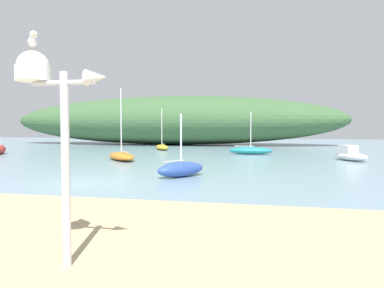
{
  "coord_description": "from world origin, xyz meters",
  "views": [
    {
      "loc": [
        7.17,
        -12.43,
        2.17
      ],
      "look_at": [
        3.54,
        4.74,
        1.37
      ],
      "focal_mm": 32.23,
      "sensor_mm": 36.0,
      "label": 1
    }
  ],
  "objects_px": {
    "sailboat_off_point": "(162,147)",
    "sailboat_outer_mooring": "(0,149)",
    "mast_structure": "(45,90)",
    "sailboat_centre_water": "(121,156)",
    "sailboat_east_reach": "(181,169)",
    "seagull_on_radar": "(33,40)",
    "sailboat_west_reach": "(251,150)",
    "motorboat_inner_mooring": "(350,155)"
  },
  "relations": [
    {
      "from": "sailboat_off_point",
      "to": "sailboat_outer_mooring",
      "type": "bearing_deg",
      "value": -144.27
    },
    {
      "from": "mast_structure",
      "to": "sailboat_centre_water",
      "type": "distance_m",
      "value": 18.8
    },
    {
      "from": "sailboat_off_point",
      "to": "sailboat_east_reach",
      "type": "height_order",
      "value": "sailboat_off_point"
    },
    {
      "from": "seagull_on_radar",
      "to": "sailboat_centre_water",
      "type": "xyz_separation_m",
      "value": [
        -6.31,
        17.5,
        -3.12
      ]
    },
    {
      "from": "sailboat_off_point",
      "to": "sailboat_west_reach",
      "type": "bearing_deg",
      "value": -26.04
    },
    {
      "from": "sailboat_east_reach",
      "to": "seagull_on_radar",
      "type": "bearing_deg",
      "value": -87.72
    },
    {
      "from": "sailboat_outer_mooring",
      "to": "motorboat_inner_mooring",
      "type": "bearing_deg",
      "value": -0.51
    },
    {
      "from": "sailboat_centre_water",
      "to": "mast_structure",
      "type": "bearing_deg",
      "value": -69.66
    },
    {
      "from": "sailboat_west_reach",
      "to": "sailboat_east_reach",
      "type": "height_order",
      "value": "sailboat_west_reach"
    },
    {
      "from": "sailboat_centre_water",
      "to": "sailboat_west_reach",
      "type": "distance_m",
      "value": 11.02
    },
    {
      "from": "mast_structure",
      "to": "motorboat_inner_mooring",
      "type": "distance_m",
      "value": 22.28
    },
    {
      "from": "sailboat_centre_water",
      "to": "sailboat_east_reach",
      "type": "relative_size",
      "value": 1.73
    },
    {
      "from": "mast_structure",
      "to": "motorboat_inner_mooring",
      "type": "xyz_separation_m",
      "value": [
        8.69,
        20.39,
        -2.32
      ]
    },
    {
      "from": "sailboat_off_point",
      "to": "sailboat_east_reach",
      "type": "bearing_deg",
      "value": -70.6
    },
    {
      "from": "motorboat_inner_mooring",
      "to": "sailboat_west_reach",
      "type": "bearing_deg",
      "value": 147.96
    },
    {
      "from": "mast_structure",
      "to": "sailboat_east_reach",
      "type": "bearing_deg",
      "value": 93.21
    },
    {
      "from": "sailboat_centre_water",
      "to": "sailboat_east_reach",
      "type": "bearing_deg",
      "value": -49.9
    },
    {
      "from": "sailboat_centre_water",
      "to": "sailboat_off_point",
      "type": "xyz_separation_m",
      "value": [
        -0.64,
        11.56,
        -0.01
      ]
    },
    {
      "from": "sailboat_west_reach",
      "to": "seagull_on_radar",
      "type": "bearing_deg",
      "value": -94.85
    },
    {
      "from": "sailboat_west_reach",
      "to": "motorboat_inner_mooring",
      "type": "bearing_deg",
      "value": -32.04
    },
    {
      "from": "seagull_on_radar",
      "to": "motorboat_inner_mooring",
      "type": "xyz_separation_m",
      "value": [
        8.86,
        20.4,
        -3.03
      ]
    },
    {
      "from": "sailboat_west_reach",
      "to": "motorboat_inner_mooring",
      "type": "xyz_separation_m",
      "value": [
        6.77,
        -4.24,
        0.06
      ]
    },
    {
      "from": "sailboat_west_reach",
      "to": "sailboat_east_reach",
      "type": "xyz_separation_m",
      "value": [
        -2.51,
        -14.14,
        0.03
      ]
    },
    {
      "from": "sailboat_east_reach",
      "to": "motorboat_inner_mooring",
      "type": "relative_size",
      "value": 0.92
    },
    {
      "from": "sailboat_east_reach",
      "to": "motorboat_inner_mooring",
      "type": "height_order",
      "value": "sailboat_east_reach"
    },
    {
      "from": "seagull_on_radar",
      "to": "sailboat_west_reach",
      "type": "height_order",
      "value": "sailboat_west_reach"
    },
    {
      "from": "sailboat_off_point",
      "to": "sailboat_east_reach",
      "type": "distance_m",
      "value": 19.68
    },
    {
      "from": "sailboat_centre_water",
      "to": "sailboat_west_reach",
      "type": "relative_size",
      "value": 1.36
    },
    {
      "from": "seagull_on_radar",
      "to": "sailboat_east_reach",
      "type": "height_order",
      "value": "seagull_on_radar"
    },
    {
      "from": "mast_structure",
      "to": "sailboat_centre_water",
      "type": "xyz_separation_m",
      "value": [
        -6.48,
        17.48,
        -2.42
      ]
    },
    {
      "from": "sailboat_centre_water",
      "to": "motorboat_inner_mooring",
      "type": "xyz_separation_m",
      "value": [
        15.17,
        2.9,
        0.09
      ]
    },
    {
      "from": "motorboat_inner_mooring",
      "to": "sailboat_east_reach",
      "type": "bearing_deg",
      "value": -133.14
    },
    {
      "from": "seagull_on_radar",
      "to": "sailboat_outer_mooring",
      "type": "distance_m",
      "value": 27.98
    },
    {
      "from": "sailboat_centre_water",
      "to": "motorboat_inner_mooring",
      "type": "bearing_deg",
      "value": 10.83
    },
    {
      "from": "sailboat_west_reach",
      "to": "sailboat_centre_water",
      "type": "bearing_deg",
      "value": -139.63
    },
    {
      "from": "sailboat_outer_mooring",
      "to": "seagull_on_radar",
      "type": "bearing_deg",
      "value": -47.91
    },
    {
      "from": "sailboat_west_reach",
      "to": "mast_structure",
      "type": "bearing_deg",
      "value": -94.45
    },
    {
      "from": "seagull_on_radar",
      "to": "sailboat_outer_mooring",
      "type": "relative_size",
      "value": 0.09
    },
    {
      "from": "sailboat_off_point",
      "to": "motorboat_inner_mooring",
      "type": "relative_size",
      "value": 1.36
    },
    {
      "from": "sailboat_centre_water",
      "to": "sailboat_east_reach",
      "type": "distance_m",
      "value": 9.15
    },
    {
      "from": "sailboat_west_reach",
      "to": "sailboat_east_reach",
      "type": "distance_m",
      "value": 14.36
    },
    {
      "from": "seagull_on_radar",
      "to": "sailboat_outer_mooring",
      "type": "xyz_separation_m",
      "value": [
        -18.65,
        20.65,
        -3.01
      ]
    }
  ]
}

